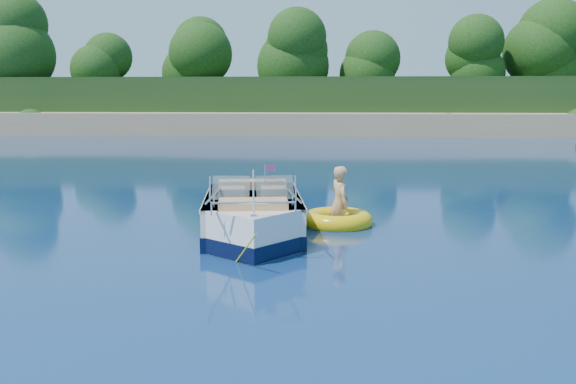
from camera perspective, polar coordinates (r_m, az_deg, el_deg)
name	(u,v)px	position (r m, az deg, el deg)	size (l,w,h in m)	color
ground	(306,300)	(8.73, 1.59, -9.58)	(160.00, 160.00, 0.00)	#091641
shoreline	(331,111)	(72.08, 3.82, 7.22)	(170.00, 59.00, 6.00)	#977958
treeline	(330,57)	(49.38, 3.79, 11.89)	(150.00, 7.12, 8.19)	black
motorboat	(253,219)	(12.48, -3.13, -2.43)	(2.31, 5.21, 1.74)	white
tow_tube	(337,220)	(13.61, 4.39, -2.51)	(1.92, 1.92, 0.40)	yellow
boy	(339,224)	(13.70, 4.53, -2.88)	(0.60, 0.39, 1.65)	tan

